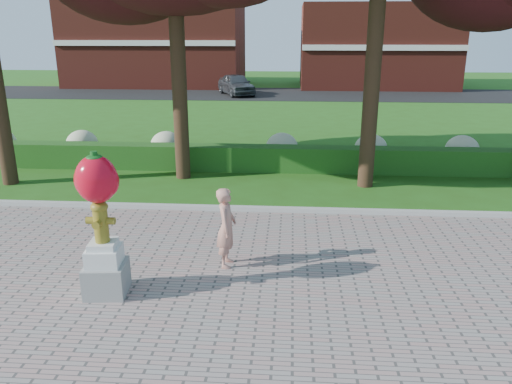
{
  "coord_description": "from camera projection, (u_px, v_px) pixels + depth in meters",
  "views": [
    {
      "loc": [
        1.3,
        -8.68,
        4.3
      ],
      "look_at": [
        0.61,
        1.0,
        1.18
      ],
      "focal_mm": 35.0,
      "sensor_mm": 36.0,
      "label": 1
    }
  ],
  "objects": [
    {
      "name": "building_right",
      "position": [
        376.0,
        46.0,
        40.41
      ],
      "size": [
        12.0,
        8.0,
        6.4
      ],
      "primitive_type": "cube",
      "color": "maroon",
      "rests_on": "ground"
    },
    {
      "name": "curb",
      "position": [
        237.0,
        209.0,
        12.47
      ],
      "size": [
        40.0,
        0.18,
        0.15
      ],
      "primitive_type": "cube",
      "color": "#ADADA5",
      "rests_on": "ground"
    },
    {
      "name": "ground",
      "position": [
        221.0,
        265.0,
        9.65
      ],
      "size": [
        100.0,
        100.0,
        0.0
      ],
      "primitive_type": "plane",
      "color": "#265615",
      "rests_on": "ground"
    },
    {
      "name": "lawn_hedge",
      "position": [
        250.0,
        158.0,
        16.17
      ],
      "size": [
        24.0,
        0.7,
        0.8
      ],
      "primitive_type": "cube",
      "color": "#194814",
      "rests_on": "ground"
    },
    {
      "name": "woman",
      "position": [
        227.0,
        227.0,
        9.34
      ],
      "size": [
        0.38,
        0.57,
        1.54
      ],
      "primitive_type": "imported",
      "rotation": [
        0.0,
        0.0,
        1.55
      ],
      "color": "tan",
      "rests_on": "walkway"
    },
    {
      "name": "hydrangea_row",
      "position": [
        269.0,
        147.0,
        17.04
      ],
      "size": [
        20.1,
        1.1,
        0.99
      ],
      "color": "#B4BC90",
      "rests_on": "ground"
    },
    {
      "name": "hydrant_sculpture",
      "position": [
        101.0,
        221.0,
        8.15
      ],
      "size": [
        0.73,
        0.73,
        2.48
      ],
      "rotation": [
        0.0,
        0.0,
        0.1
      ],
      "color": "gray",
      "rests_on": "walkway"
    },
    {
      "name": "parked_car",
      "position": [
        236.0,
        84.0,
        35.35
      ],
      "size": [
        3.37,
        4.68,
        1.48
      ],
      "primitive_type": "imported",
      "rotation": [
        0.0,
        0.0,
        0.42
      ],
      "color": "#3A3D41",
      "rests_on": "street"
    },
    {
      "name": "building_left",
      "position": [
        157.0,
        42.0,
        41.54
      ],
      "size": [
        14.0,
        8.0,
        7.0
      ],
      "primitive_type": "cube",
      "color": "maroon",
      "rests_on": "ground"
    },
    {
      "name": "street",
      "position": [
        274.0,
        94.0,
        36.23
      ],
      "size": [
        50.0,
        8.0,
        0.02
      ],
      "primitive_type": "cube",
      "color": "black",
      "rests_on": "ground"
    }
  ]
}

